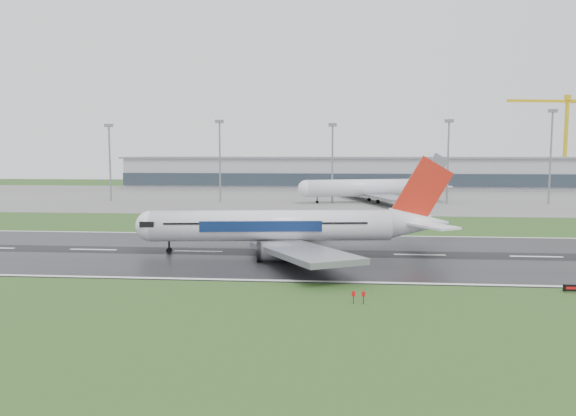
{
  "coord_description": "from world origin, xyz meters",
  "views": [
    {
      "loc": [
        -14.91,
        -97.82,
        18.22
      ],
      "look_at": [
        -24.51,
        12.0,
        7.0
      ],
      "focal_mm": 34.33,
      "sensor_mm": 36.0,
      "label": 1
    }
  ],
  "objects": [
    {
      "name": "terminal",
      "position": [
        0.0,
        185.0,
        7.5
      ],
      "size": [
        240.0,
        36.0,
        15.0
      ],
      "primitive_type": "cube",
      "color": "#979AA2",
      "rests_on": "ground"
    },
    {
      "name": "ground",
      "position": [
        0.0,
        0.0,
        0.0
      ],
      "size": [
        520.0,
        520.0,
        0.0
      ],
      "primitive_type": "plane",
      "color": "#274A1B",
      "rests_on": "ground"
    },
    {
      "name": "main_airliner",
      "position": [
        -22.5,
        0.32,
        8.44
      ],
      "size": [
        62.35,
        59.99,
        16.67
      ],
      "primitive_type": null,
      "rotation": [
        0.0,
        0.0,
        0.12
      ],
      "color": "white",
      "rests_on": "runway"
    },
    {
      "name": "floodmast_3",
      "position": [
        24.2,
        100.0,
        14.22
      ],
      "size": [
        0.64,
        0.64,
        28.44
      ],
      "primitive_type": "cylinder",
      "color": "gray",
      "rests_on": "ground"
    },
    {
      "name": "floodmast_1",
      "position": [
        -57.09,
        100.0,
        14.31
      ],
      "size": [
        0.64,
        0.64,
        28.63
      ],
      "primitive_type": "cylinder",
      "color": "gray",
      "rests_on": "ground"
    },
    {
      "name": "floodmast_2",
      "position": [
        -16.27,
        100.0,
        13.63
      ],
      "size": [
        0.64,
        0.64,
        27.26
      ],
      "primitive_type": "cylinder",
      "color": "gray",
      "rests_on": "ground"
    },
    {
      "name": "parked_airliner",
      "position": [
        -1.81,
        103.09,
        8.65
      ],
      "size": [
        72.15,
        69.52,
        17.14
      ],
      "primitive_type": null,
      "rotation": [
        0.0,
        0.0,
        0.31
      ],
      "color": "white",
      "rests_on": "apron"
    },
    {
      "name": "runway_sign",
      "position": [
        15.9,
        -24.63,
        0.52
      ],
      "size": [
        2.31,
        0.5,
        1.04
      ],
      "primitive_type": null,
      "rotation": [
        0.0,
        0.0,
        -0.11
      ],
      "color": "black",
      "rests_on": "ground"
    },
    {
      "name": "floodmast_0",
      "position": [
        -98.48,
        100.0,
        13.71
      ],
      "size": [
        0.64,
        0.64,
        27.41
      ],
      "primitive_type": "cylinder",
      "color": "gray",
      "rests_on": "ground"
    },
    {
      "name": "runway",
      "position": [
        0.0,
        0.0,
        0.05
      ],
      "size": [
        400.0,
        45.0,
        0.1
      ],
      "primitive_type": "cube",
      "color": "black",
      "rests_on": "ground"
    },
    {
      "name": "floodmast_4",
      "position": [
        58.9,
        100.0,
        15.85
      ],
      "size": [
        0.64,
        0.64,
        31.71
      ],
      "primitive_type": "cylinder",
      "color": "gray",
      "rests_on": "ground"
    },
    {
      "name": "tower_crane",
      "position": [
        103.3,
        200.0,
        23.59
      ],
      "size": [
        47.56,
        12.42,
        47.18
      ],
      "primitive_type": null,
      "rotation": [
        0.0,
        0.0,
        0.21
      ],
      "color": "gold",
      "rests_on": "ground"
    },
    {
      "name": "apron",
      "position": [
        0.0,
        125.0,
        0.04
      ],
      "size": [
        400.0,
        130.0,
        0.08
      ],
      "primitive_type": "cube",
      "color": "slate",
      "rests_on": "ground"
    }
  ]
}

